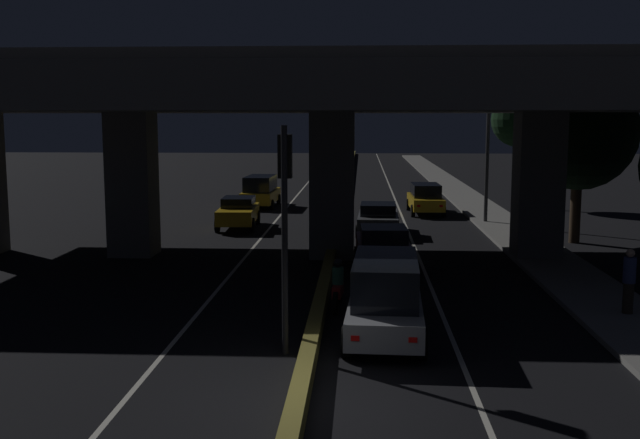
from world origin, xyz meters
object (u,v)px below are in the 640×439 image
Objects in this scene: car_taxi_yellow_fourth at (425,198)px; street_lamp at (481,136)px; traffic_light_left_of_median at (285,199)px; car_taxi_yellow_lead_oncoming at (238,212)px; car_taxi_yellow_second_oncoming at (261,191)px; car_silver_lead at (385,296)px; car_grey_third at (378,218)px; motorcycle_red_filtering_near at (338,287)px; pedestrian_on_sidewalk at (629,281)px; car_dark_red_second at (383,249)px.

street_lamp is at bearing -152.01° from car_taxi_yellow_fourth.
traffic_light_left_of_median reaches higher than car_taxi_yellow_lead_oncoming.
car_taxi_yellow_fourth is at bearing 76.00° from car_taxi_yellow_second_oncoming.
car_grey_third is (0.18, 16.14, -0.29)m from car_silver_lead.
traffic_light_left_of_median is 25.63m from car_taxi_yellow_fourth.
car_grey_third is at bearing -1.74° from motorcycle_red_filtering_near.
pedestrian_on_sidewalk reaches higher than car_taxi_yellow_fourth.
traffic_light_left_of_median is 1.14× the size of car_dark_red_second.
traffic_light_left_of_median is at bearing -109.66° from street_lamp.
car_grey_third is 6.80m from car_taxi_yellow_lead_oncoming.
car_silver_lead reaches higher than motorcycle_red_filtering_near.
car_taxi_yellow_fourth is 9.84m from car_taxi_yellow_second_oncoming.
car_silver_lead is 2.92m from motorcycle_red_filtering_near.
car_taxi_yellow_second_oncoming reaches higher than car_taxi_yellow_fourth.
street_lamp reaches higher than car_dark_red_second.
car_taxi_yellow_second_oncoming is (-0.10, 8.66, 0.19)m from car_taxi_yellow_lead_oncoming.
car_grey_third reaches higher than motorcycle_red_filtering_near.
car_silver_lead is 1.09× the size of car_dark_red_second.
car_taxi_yellow_fourth is (-2.28, 4.06, -3.50)m from street_lamp.
car_silver_lead reaches higher than pedestrian_on_sidewalk.
traffic_light_left_of_median reaches higher than pedestrian_on_sidewalk.
car_dark_red_second is (0.17, 7.62, -0.22)m from car_silver_lead.
car_dark_red_second is at bearing 30.71° from car_taxi_yellow_lead_oncoming.
car_taxi_yellow_lead_oncoming is 15.91m from motorcycle_red_filtering_near.
street_lamp is 13.47m from car_dark_red_second.
car_silver_lead is at bearing -150.96° from motorcycle_red_filtering_near.
pedestrian_on_sidewalk is at bearing -86.19° from street_lamp.
car_taxi_yellow_lead_oncoming reaches higher than car_grey_third.
car_taxi_yellow_fourth is 21.45m from motorcycle_red_filtering_near.
street_lamp is 1.50× the size of car_silver_lead.
traffic_light_left_of_median reaches higher than car_grey_third.
car_taxi_yellow_lead_oncoming is at bearing 23.36° from motorcycle_red_filtering_near.
car_taxi_yellow_second_oncoming is (-9.48, 2.65, 0.10)m from car_taxi_yellow_fourth.
car_silver_lead is at bearing 176.64° from car_dark_red_second.
pedestrian_on_sidewalk is at bearing -70.13° from car_silver_lead.
pedestrian_on_sidewalk reaches higher than car_taxi_yellow_lead_oncoming.
traffic_light_left_of_median is 28.06m from car_taxi_yellow_second_oncoming.
car_taxi_yellow_fourth reaches higher than car_dark_red_second.
pedestrian_on_sidewalk is (12.93, -24.30, 0.05)m from car_taxi_yellow_second_oncoming.
car_taxi_yellow_lead_oncoming is (-9.38, -6.01, -0.08)m from car_taxi_yellow_fourth.
car_taxi_yellow_second_oncoming reaches higher than car_taxi_yellow_lead_oncoming.
traffic_light_left_of_median is 1.21× the size of car_grey_third.
car_taxi_yellow_lead_oncoming is (-6.62, 10.02, -0.02)m from car_dark_red_second.
car_dark_red_second is 5.19m from motorcycle_red_filtering_near.
car_taxi_yellow_lead_oncoming is 2.48× the size of pedestrian_on_sidewalk.
motorcycle_red_filtering_near is at bearing 16.48° from car_taxi_yellow_lead_oncoming.
pedestrian_on_sidewalk is (6.38, 2.01, -0.01)m from car_silver_lead.
street_lamp is at bearing 96.77° from car_taxi_yellow_lead_oncoming.
car_dark_red_second is (-5.04, -11.97, -3.56)m from street_lamp.
street_lamp is at bearing -53.73° from car_grey_third.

